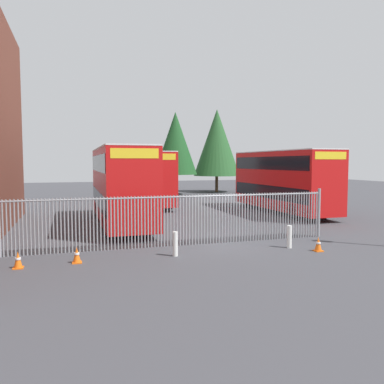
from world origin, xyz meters
TOP-DOWN VIEW (x-y plane):
  - ground_plane at (0.00, 8.00)m, footprint 100.00×100.00m
  - palisade_fence at (-1.85, 0.00)m, footprint 14.25×0.14m
  - double_decker_bus_near_gate at (-3.55, 6.40)m, footprint 2.54×10.81m
  - double_decker_bus_behind_fence_left at (8.17, 8.56)m, footprint 2.54×10.81m
  - double_decker_bus_behind_fence_right at (-0.20, 16.13)m, footprint 2.54×10.81m
  - bollard_near_left at (-2.47, -1.82)m, footprint 0.20×0.20m
  - bollard_center_front at (2.50, -1.83)m, footprint 0.20×0.20m
  - traffic_cone_by_gate at (-6.10, -1.78)m, footprint 0.34×0.34m
  - traffic_cone_mid_forecourt at (-8.03, -1.94)m, footprint 0.34×0.34m
  - traffic_cone_near_kerb at (3.29, -2.73)m, footprint 0.34×0.34m
  - tree_tall_back at (4.85, 25.93)m, footprint 4.81×4.81m
  - tree_short_side at (10.65, 28.33)m, footprint 5.60×5.60m

SIDE VIEW (x-z plane):
  - ground_plane at x=0.00m, z-range 0.00..0.00m
  - traffic_cone_by_gate at x=-6.10m, z-range -0.01..0.58m
  - traffic_cone_mid_forecourt at x=-8.03m, z-range -0.01..0.58m
  - traffic_cone_near_kerb at x=3.29m, z-range -0.01..0.58m
  - bollard_near_left at x=-2.47m, z-range 0.00..0.95m
  - bollard_center_front at x=2.50m, z-range 0.00..0.95m
  - palisade_fence at x=-1.85m, z-range 0.00..2.35m
  - double_decker_bus_near_gate at x=-3.55m, z-range 0.21..4.63m
  - double_decker_bus_behind_fence_left at x=8.17m, z-range 0.21..4.63m
  - double_decker_bus_behind_fence_right at x=-0.20m, z-range 0.21..4.63m
  - tree_tall_back at x=4.85m, z-range 1.13..10.27m
  - tree_short_side at x=10.65m, z-range 0.99..10.98m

